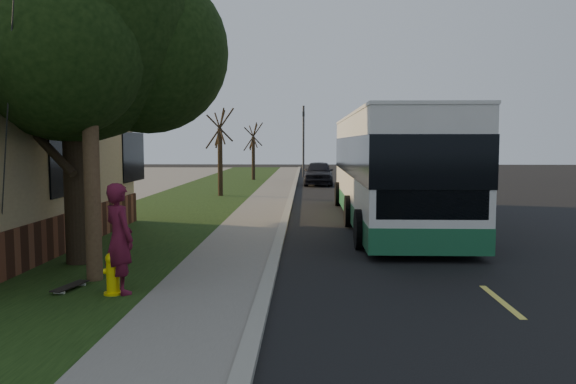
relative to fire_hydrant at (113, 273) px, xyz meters
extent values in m
plane|color=black|center=(2.60, 0.00, -0.43)|extent=(120.00, 120.00, 0.00)
cube|color=black|center=(6.60, 10.00, -0.43)|extent=(8.00, 80.00, 0.01)
cube|color=gray|center=(2.60, 10.00, -0.37)|extent=(0.25, 80.00, 0.12)
cube|color=slate|center=(1.60, 10.00, -0.39)|extent=(2.00, 80.00, 0.08)
cube|color=black|center=(-1.90, 10.00, -0.40)|extent=(5.00, 80.00, 0.07)
cylinder|color=yellow|center=(0.00, 0.00, -0.09)|extent=(0.22, 0.22, 0.55)
sphere|color=yellow|center=(0.00, 0.00, 0.26)|extent=(0.24, 0.24, 0.24)
cylinder|color=yellow|center=(0.00, 0.00, 0.04)|extent=(0.30, 0.10, 0.10)
cylinder|color=yellow|center=(0.00, 0.00, 0.04)|extent=(0.10, 0.18, 0.10)
cylinder|color=yellow|center=(0.00, 0.00, -0.34)|extent=(0.32, 0.32, 0.04)
cylinder|color=#473321|center=(-0.70, 1.00, 4.14)|extent=(0.30, 0.30, 9.00)
cylinder|color=#2D2D30|center=(-1.60, -0.10, 3.37)|extent=(2.52, 3.21, 7.60)
cylinder|color=black|center=(-1.60, 2.50, 1.64)|extent=(0.56, 0.56, 4.00)
sphere|color=black|center=(-1.60, 2.50, 4.84)|extent=(5.20, 5.20, 5.20)
sphere|color=black|center=(-0.20, 3.10, 4.24)|extent=(3.60, 3.60, 3.60)
sphere|color=black|center=(-2.80, 2.10, 4.54)|extent=(3.80, 3.80, 3.80)
sphere|color=black|center=(-1.30, 1.20, 3.94)|extent=(3.20, 3.20, 3.20)
sphere|color=black|center=(-2.20, 3.90, 5.24)|extent=(3.40, 3.40, 3.40)
cylinder|color=black|center=(-0.90, 18.00, 1.29)|extent=(0.24, 0.24, 3.30)
cylinder|color=black|center=(-0.90, 18.00, 2.94)|extent=(1.38, 0.57, 2.01)
cylinder|color=black|center=(-0.90, 18.00, 2.94)|extent=(0.74, 1.21, 1.58)
cylinder|color=black|center=(-0.90, 18.00, 2.94)|extent=(0.65, 1.05, 1.95)
cylinder|color=black|center=(-0.90, 18.00, 2.94)|extent=(1.28, 0.53, 1.33)
cylinder|color=black|center=(-0.90, 18.00, 2.94)|extent=(0.75, 1.21, 1.70)
cylinder|color=black|center=(-0.40, 30.00, 1.15)|extent=(0.24, 0.24, 3.03)
cylinder|color=black|center=(-0.40, 30.00, 2.66)|extent=(1.38, 0.57, 2.01)
cylinder|color=black|center=(-0.40, 30.00, 2.66)|extent=(0.74, 1.21, 1.58)
cylinder|color=black|center=(-0.40, 30.00, 2.66)|extent=(0.65, 1.05, 1.95)
cylinder|color=black|center=(-0.40, 30.00, 2.66)|extent=(1.28, 0.53, 1.33)
cylinder|color=black|center=(-0.40, 30.00, 2.66)|extent=(0.75, 1.21, 1.70)
cylinder|color=#2D2D30|center=(3.10, 34.00, 2.32)|extent=(0.16, 0.16, 5.50)
imported|color=black|center=(3.10, 34.00, 4.07)|extent=(0.18, 0.22, 1.10)
cube|color=silver|center=(6.07, 9.46, 1.60)|extent=(2.74, 13.17, 2.96)
cube|color=#1A5D38|center=(6.07, 9.46, 0.06)|extent=(2.76, 13.19, 0.60)
cube|color=black|center=(6.07, 9.46, 1.82)|extent=(2.78, 13.21, 1.21)
cube|color=black|center=(6.07, 2.90, 1.43)|extent=(2.44, 0.06, 1.76)
cube|color=yellow|center=(6.07, 2.91, 2.92)|extent=(1.76, 0.06, 0.38)
cube|color=#FFF2CC|center=(5.24, 2.89, 0.17)|extent=(0.27, 0.04, 0.16)
cube|color=#FFF2CC|center=(6.89, 2.89, 0.17)|extent=(0.27, 0.04, 0.16)
cube|color=silver|center=(6.07, 9.46, 3.10)|extent=(2.79, 13.22, 0.08)
cylinder|color=black|center=(4.69, 4.63, 0.07)|extent=(0.31, 1.01, 1.01)
cylinder|color=black|center=(7.44, 4.63, 0.07)|extent=(0.31, 1.01, 1.01)
cylinder|color=black|center=(4.69, 8.36, 0.07)|extent=(0.31, 1.01, 1.01)
cylinder|color=black|center=(7.44, 8.36, 0.07)|extent=(0.31, 1.01, 1.01)
cylinder|color=black|center=(4.69, 14.29, 0.07)|extent=(0.31, 1.01, 1.01)
cylinder|color=black|center=(7.44, 14.29, 0.07)|extent=(0.31, 1.01, 1.01)
imported|color=#551127|center=(0.10, 0.09, 0.59)|extent=(0.82, 0.81, 1.91)
cube|color=black|center=(-0.87, 0.26, -0.29)|extent=(0.40, 0.88, 0.02)
cylinder|color=silver|center=(-0.93, -0.03, -0.34)|extent=(0.20, 0.09, 0.05)
cylinder|color=silver|center=(-0.80, 0.55, -0.34)|extent=(0.20, 0.09, 0.05)
imported|color=black|center=(4.10, 26.12, 0.33)|extent=(1.96, 4.53, 1.52)
camera|label=1|loc=(3.31, -9.35, 2.24)|focal=35.00mm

